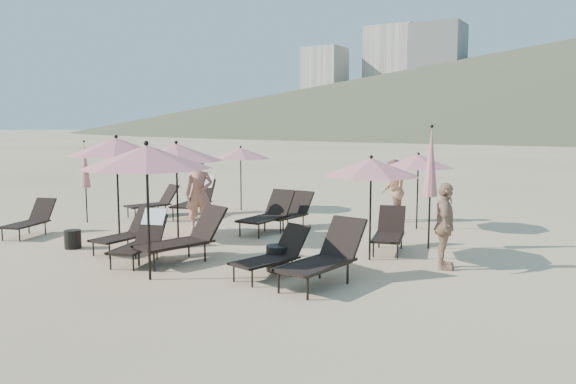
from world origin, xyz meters
The scene contains 26 objects.
ground centered at (0.00, 0.00, 0.00)m, with size 800.00×800.00×0.00m, color #D6BA8C.
hotel_skyline centered at (-93.62, 271.21, 24.18)m, with size 109.00×82.00×55.00m.
lounger_0 centered at (-5.61, 0.32, 0.40)m, with size 1.01×1.60×0.86m.
lounger_1 centered at (-2.29, 0.38, 0.41)m, with size 0.61×1.54×0.88m.
lounger_2 centered at (-1.34, -0.09, 0.47)m, with size 1.01×1.65×0.97m.
lounger_3 centered at (-0.57, 0.30, 0.49)m, with size 1.15×1.95×1.05m.
lounger_4 centered at (1.54, 0.26, 0.41)m, with size 0.91×1.61×0.88m.
lounger_5 centered at (2.56, 0.29, 0.50)m, with size 0.92×1.92×1.06m.
lounger_6 centered at (-5.27, 4.18, 0.42)m, with size 1.06×1.68×0.90m.
lounger_7 centered at (-4.18, 4.83, 0.57)m, with size 1.20×2.02×1.19m.
lounger_8 centered at (-0.72, 4.54, 0.43)m, with size 0.74×1.66×0.93m.
lounger_9 centered at (-0.89, 3.77, 0.48)m, with size 0.70×1.78×1.02m.
lounger_10 centered at (2.52, 3.36, 0.42)m, with size 0.99×1.66×0.90m.
umbrella_open_0 centered at (-3.51, 1.24, 2.19)m, with size 2.30×2.30×2.48m.
umbrella_open_1 centered at (-2.06, 1.72, 2.08)m, with size 2.18×2.18×2.35m.
umbrella_open_2 centered at (2.51, 2.34, 1.87)m, with size 1.96×1.96×2.11m.
umbrella_open_3 centered at (-3.70, 6.43, 1.83)m, with size 1.92×1.92×2.07m.
umbrella_open_4 centered at (2.19, 6.15, 1.78)m, with size 1.87×1.87×2.01m.
umbrella_open_5 centered at (-0.19, -1.04, 2.15)m, with size 2.26×2.26×2.43m.
umbrella_closed_0 centered at (3.19, 3.99, 1.89)m, with size 0.32×0.32×2.71m.
umbrella_closed_1 centered at (-6.01, 2.32, 1.60)m, with size 0.27×0.27×2.30m.
side_table_0 centered at (-3.50, -0.09, 0.20)m, with size 0.36×0.36×0.41m, color black.
side_table_1 centered at (1.39, 0.65, 0.24)m, with size 0.45×0.45×0.47m, color black.
beachgoer_a centered at (-2.49, 2.99, 0.95)m, with size 0.70×0.46×1.91m, color #AE745E.
beachgoer_b centered at (1.19, 6.99, 0.88)m, with size 0.85×0.66×1.75m, color #AE7D5A.
beachgoer_c centered at (3.98, 2.41, 0.82)m, with size 0.96×0.40×1.63m, color tan.
Camera 1 is at (6.90, -7.94, 2.67)m, focal length 35.00 mm.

